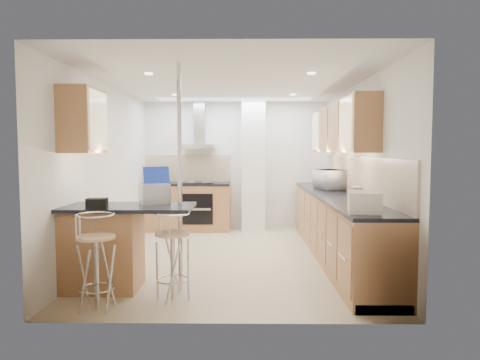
{
  "coord_description": "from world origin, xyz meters",
  "views": [
    {
      "loc": [
        0.18,
        -6.12,
        1.55
      ],
      "look_at": [
        0.11,
        0.2,
        1.11
      ],
      "focal_mm": 32.0,
      "sensor_mm": 36.0,
      "label": 1
    }
  ],
  "objects_px": {
    "bar_stool_near": "(96,261)",
    "bar_stool_end": "(173,256)",
    "microwave": "(331,180)",
    "bread_bin": "(364,202)",
    "laptop": "(155,194)"
  },
  "relations": [
    {
      "from": "bar_stool_near",
      "to": "bar_stool_end",
      "type": "relative_size",
      "value": 1.03
    },
    {
      "from": "microwave",
      "to": "bar_stool_near",
      "type": "bearing_deg",
      "value": 121.58
    },
    {
      "from": "bar_stool_near",
      "to": "bar_stool_end",
      "type": "distance_m",
      "value": 0.75
    },
    {
      "from": "bar_stool_end",
      "to": "bread_bin",
      "type": "height_order",
      "value": "bread_bin"
    },
    {
      "from": "bar_stool_near",
      "to": "bar_stool_end",
      "type": "bearing_deg",
      "value": -0.16
    },
    {
      "from": "bar_stool_near",
      "to": "laptop",
      "type": "bearing_deg",
      "value": 40.15
    },
    {
      "from": "microwave",
      "to": "bread_bin",
      "type": "relative_size",
      "value": 1.44
    },
    {
      "from": "laptop",
      "to": "bread_bin",
      "type": "distance_m",
      "value": 2.31
    },
    {
      "from": "bar_stool_end",
      "to": "bread_bin",
      "type": "xyz_separation_m",
      "value": [
        1.96,
        -0.02,
        0.57
      ]
    },
    {
      "from": "bread_bin",
      "to": "bar_stool_near",
      "type": "bearing_deg",
      "value": -163.37
    },
    {
      "from": "laptop",
      "to": "microwave",
      "type": "bearing_deg",
      "value": 14.9
    },
    {
      "from": "laptop",
      "to": "bread_bin",
      "type": "bearing_deg",
      "value": -37.86
    },
    {
      "from": "bar_stool_near",
      "to": "bread_bin",
      "type": "height_order",
      "value": "bread_bin"
    },
    {
      "from": "laptop",
      "to": "bread_bin",
      "type": "xyz_separation_m",
      "value": [
        2.25,
        -0.52,
        -0.03
      ]
    },
    {
      "from": "microwave",
      "to": "bar_stool_near",
      "type": "relative_size",
      "value": 0.6
    }
  ]
}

